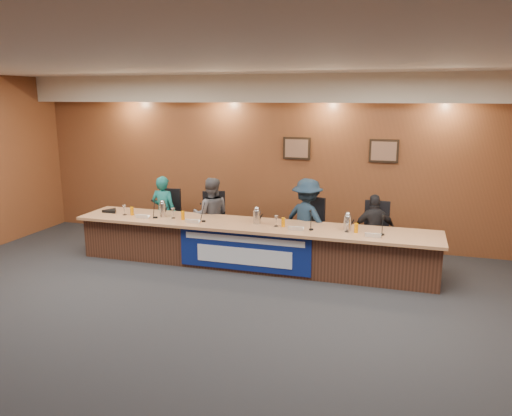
# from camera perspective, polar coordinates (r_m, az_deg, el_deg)

# --- Properties ---
(floor) EXTENTS (10.00, 10.00, 0.00)m
(floor) POSITION_cam_1_polar(r_m,az_deg,el_deg) (6.46, -7.14, -13.28)
(floor) COLOR #232326
(floor) RESTS_ON ground
(ceiling) EXTENTS (10.00, 8.00, 0.04)m
(ceiling) POSITION_cam_1_polar(r_m,az_deg,el_deg) (5.82, -8.04, 16.33)
(ceiling) COLOR silver
(ceiling) RESTS_ON wall_back
(wall_back) EXTENTS (10.00, 0.04, 3.20)m
(wall_back) POSITION_cam_1_polar(r_m,az_deg,el_deg) (9.67, 2.37, 5.44)
(wall_back) COLOR brown
(wall_back) RESTS_ON floor
(soffit) EXTENTS (10.00, 0.50, 0.50)m
(soffit) POSITION_cam_1_polar(r_m,az_deg,el_deg) (9.35, 2.04, 13.50)
(soffit) COLOR beige
(soffit) RESTS_ON wall_back
(dais_body) EXTENTS (6.00, 0.80, 0.70)m
(dais_body) POSITION_cam_1_polar(r_m,az_deg,el_deg) (8.42, -0.50, -4.35)
(dais_body) COLOR #47281A
(dais_body) RESTS_ON floor
(dais_top) EXTENTS (6.10, 0.95, 0.05)m
(dais_top) POSITION_cam_1_polar(r_m,az_deg,el_deg) (8.27, -0.61, -1.96)
(dais_top) COLOR #B07950
(dais_top) RESTS_ON dais_body
(banner) EXTENTS (2.20, 0.02, 0.65)m
(banner) POSITION_cam_1_polar(r_m,az_deg,el_deg) (8.04, -1.40, -4.97)
(banner) COLOR navy
(banner) RESTS_ON dais_body
(banner_text_upper) EXTENTS (2.00, 0.01, 0.10)m
(banner_text_upper) POSITION_cam_1_polar(r_m,az_deg,el_deg) (7.97, -1.44, -3.63)
(banner_text_upper) COLOR silver
(banner_text_upper) RESTS_ON banner
(banner_text_lower) EXTENTS (1.60, 0.01, 0.28)m
(banner_text_lower) POSITION_cam_1_polar(r_m,az_deg,el_deg) (8.05, -1.43, -5.54)
(banner_text_lower) COLOR silver
(banner_text_lower) RESTS_ON banner
(wall_photo_left) EXTENTS (0.52, 0.04, 0.42)m
(wall_photo_left) POSITION_cam_1_polar(r_m,az_deg,el_deg) (9.51, 4.68, 6.81)
(wall_photo_left) COLOR black
(wall_photo_left) RESTS_ON wall_back
(wall_photo_right) EXTENTS (0.52, 0.04, 0.42)m
(wall_photo_right) POSITION_cam_1_polar(r_m,az_deg,el_deg) (9.30, 14.40, 6.33)
(wall_photo_right) COLOR black
(wall_photo_right) RESTS_ON wall_back
(panelist_a) EXTENTS (0.51, 0.35, 1.37)m
(panelist_a) POSITION_cam_1_polar(r_m,az_deg,el_deg) (9.55, -10.50, -0.44)
(panelist_a) COLOR #125754
(panelist_a) RESTS_ON floor
(panelist_b) EXTENTS (0.81, 0.71, 1.38)m
(panelist_b) POSITION_cam_1_polar(r_m,az_deg,el_deg) (9.15, -5.14, -0.80)
(panelist_b) COLOR #4C4B50
(panelist_b) RESTS_ON floor
(panelist_c) EXTENTS (1.07, 0.87, 1.45)m
(panelist_c) POSITION_cam_1_polar(r_m,az_deg,el_deg) (8.64, 5.87, -1.40)
(panelist_c) COLOR #152739
(panelist_c) RESTS_ON floor
(panelist_d) EXTENTS (0.78, 0.48, 1.24)m
(panelist_d) POSITION_cam_1_polar(r_m,az_deg,el_deg) (8.53, 13.35, -2.59)
(panelist_d) COLOR black
(panelist_d) RESTS_ON floor
(office_chair_a) EXTENTS (0.51, 0.51, 0.08)m
(office_chair_a) POSITION_cam_1_polar(r_m,az_deg,el_deg) (9.68, -10.18, -1.48)
(office_chair_a) COLOR black
(office_chair_a) RESTS_ON floor
(office_chair_b) EXTENTS (0.60, 0.60, 0.08)m
(office_chair_b) POSITION_cam_1_polar(r_m,az_deg,el_deg) (9.29, -4.88, -1.93)
(office_chair_b) COLOR black
(office_chair_b) RESTS_ON floor
(office_chair_c) EXTENTS (0.58, 0.58, 0.08)m
(office_chair_c) POSITION_cam_1_polar(r_m,az_deg,el_deg) (8.80, 5.96, -2.79)
(office_chair_c) COLOR black
(office_chair_c) RESTS_ON floor
(office_chair_d) EXTENTS (0.51, 0.51, 0.08)m
(office_chair_d) POSITION_cam_1_polar(r_m,az_deg,el_deg) (8.66, 13.35, -3.32)
(office_chair_d) COLOR black
(office_chair_d) RESTS_ON floor
(nameplate_a) EXTENTS (0.24, 0.08, 0.10)m
(nameplate_a) POSITION_cam_1_polar(r_m,az_deg,el_deg) (8.82, -12.95, -0.90)
(nameplate_a) COLOR white
(nameplate_a) RESTS_ON dais_top
(microphone_a) EXTENTS (0.07, 0.07, 0.02)m
(microphone_a) POSITION_cam_1_polar(r_m,az_deg,el_deg) (8.82, -11.41, -1.06)
(microphone_a) COLOR black
(microphone_a) RESTS_ON dais_top
(juice_glass_a) EXTENTS (0.06, 0.06, 0.15)m
(juice_glass_a) POSITION_cam_1_polar(r_m,az_deg,el_deg) (9.09, -13.99, -0.35)
(juice_glass_a) COLOR orange
(juice_glass_a) RESTS_ON dais_top
(water_glass_a) EXTENTS (0.08, 0.08, 0.18)m
(water_glass_a) POSITION_cam_1_polar(r_m,az_deg,el_deg) (9.14, -14.80, -0.23)
(water_glass_a) COLOR silver
(water_glass_a) RESTS_ON dais_top
(nameplate_b) EXTENTS (0.24, 0.08, 0.10)m
(nameplate_b) POSITION_cam_1_polar(r_m,az_deg,el_deg) (8.34, -7.33, -1.46)
(nameplate_b) COLOR white
(nameplate_b) RESTS_ON dais_top
(microphone_b) EXTENTS (0.07, 0.07, 0.02)m
(microphone_b) POSITION_cam_1_polar(r_m,az_deg,el_deg) (8.44, -6.01, -1.49)
(microphone_b) COLOR black
(microphone_b) RESTS_ON dais_top
(juice_glass_b) EXTENTS (0.06, 0.06, 0.15)m
(juice_glass_b) POSITION_cam_1_polar(r_m,az_deg,el_deg) (8.60, -8.36, -0.84)
(juice_glass_b) COLOR orange
(juice_glass_b) RESTS_ON dais_top
(water_glass_b) EXTENTS (0.08, 0.08, 0.18)m
(water_glass_b) POSITION_cam_1_polar(r_m,az_deg,el_deg) (8.72, -9.45, -0.60)
(water_glass_b) COLOR silver
(water_glass_b) RESTS_ON dais_top
(nameplate_c) EXTENTS (0.24, 0.08, 0.10)m
(nameplate_c) POSITION_cam_1_polar(r_m,az_deg,el_deg) (7.84, 4.52, -2.30)
(nameplate_c) COLOR white
(nameplate_c) RESTS_ON dais_top
(microphone_c) EXTENTS (0.07, 0.07, 0.02)m
(microphone_c) POSITION_cam_1_polar(r_m,az_deg,el_deg) (7.92, 6.33, -2.44)
(microphone_c) COLOR black
(microphone_c) RESTS_ON dais_top
(juice_glass_c) EXTENTS (0.06, 0.06, 0.15)m
(juice_glass_c) POSITION_cam_1_polar(r_m,az_deg,el_deg) (8.06, 3.13, -1.64)
(juice_glass_c) COLOR orange
(juice_glass_c) RESTS_ON dais_top
(water_glass_c) EXTENTS (0.08, 0.08, 0.18)m
(water_glass_c) POSITION_cam_1_polar(r_m,az_deg,el_deg) (8.07, 2.32, -1.50)
(water_glass_c) COLOR silver
(water_glass_c) RESTS_ON dais_top
(nameplate_d) EXTENTS (0.24, 0.08, 0.10)m
(nameplate_d) POSITION_cam_1_polar(r_m,az_deg,el_deg) (7.64, 13.20, -3.01)
(nameplate_d) COLOR white
(nameplate_d) RESTS_ON dais_top
(microphone_d) EXTENTS (0.07, 0.07, 0.02)m
(microphone_d) POSITION_cam_1_polar(r_m,az_deg,el_deg) (7.83, 14.21, -2.94)
(microphone_d) COLOR black
(microphone_d) RESTS_ON dais_top
(juice_glass_d) EXTENTS (0.06, 0.06, 0.15)m
(juice_glass_d) POSITION_cam_1_polar(r_m,az_deg,el_deg) (7.86, 11.37, -2.26)
(juice_glass_d) COLOR orange
(juice_glass_d) RESTS_ON dais_top
(water_glass_d) EXTENTS (0.08, 0.08, 0.18)m
(water_glass_d) POSITION_cam_1_polar(r_m,az_deg,el_deg) (7.87, 10.34, -2.08)
(water_glass_d) COLOR silver
(water_glass_d) RESTS_ON dais_top
(carafe_left) EXTENTS (0.11, 0.11, 0.24)m
(carafe_left) POSITION_cam_1_polar(r_m,az_deg,el_deg) (8.85, -10.61, -0.25)
(carafe_left) COLOR silver
(carafe_left) RESTS_ON dais_top
(carafe_mid) EXTENTS (0.13, 0.13, 0.22)m
(carafe_mid) POSITION_cam_1_polar(r_m,az_deg,el_deg) (8.24, 0.10, -1.04)
(carafe_mid) COLOR silver
(carafe_mid) RESTS_ON dais_top
(carafe_right) EXTENTS (0.13, 0.13, 0.23)m
(carafe_right) POSITION_cam_1_polar(r_m,az_deg,el_deg) (7.97, 10.42, -1.71)
(carafe_right) COLOR silver
(carafe_right) RESTS_ON dais_top
(speakerphone) EXTENTS (0.32, 0.32, 0.05)m
(speakerphone) POSITION_cam_1_polar(r_m,az_deg,el_deg) (9.44, -16.25, -0.32)
(speakerphone) COLOR black
(speakerphone) RESTS_ON dais_top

